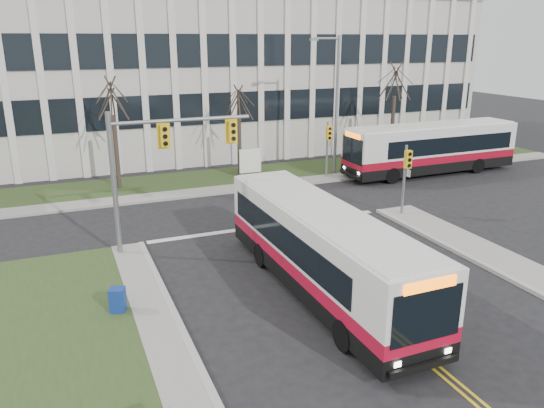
{
  "coord_description": "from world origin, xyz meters",
  "views": [
    {
      "loc": [
        -9.32,
        -15.05,
        9.02
      ],
      "look_at": [
        -0.8,
        5.64,
        2.0
      ],
      "focal_mm": 35.0,
      "sensor_mm": 36.0,
      "label": 1
    }
  ],
  "objects": [
    {
      "name": "ground",
      "position": [
        0.0,
        0.0,
        0.0
      ],
      "size": [
        120.0,
        120.0,
        0.0
      ],
      "primitive_type": "plane",
      "color": "black",
      "rests_on": "ground"
    },
    {
      "name": "streetlight",
      "position": [
        8.03,
        16.2,
        5.19
      ],
      "size": [
        2.15,
        0.25,
        9.2
      ],
      "color": "slate",
      "rests_on": "ground"
    },
    {
      "name": "newspaper_box_blue",
      "position": [
        -8.01,
        1.91,
        0.47
      ],
      "size": [
        0.62,
        0.59,
        0.95
      ],
      "primitive_type": "cube",
      "rotation": [
        0.0,
        0.0,
        -0.34
      ],
      "color": "navy",
      "rests_on": "ground"
    },
    {
      "name": "bus_cross",
      "position": [
        14.48,
        14.0,
        1.67
      ],
      "size": [
        12.59,
        2.87,
        3.35
      ],
      "primitive_type": null,
      "rotation": [
        0.0,
        0.0,
        -1.56
      ],
      "color": "silver",
      "rests_on": "ground"
    },
    {
      "name": "bus_main",
      "position": [
        -0.85,
        0.81,
        1.58
      ],
      "size": [
        2.67,
        11.85,
        3.15
      ],
      "primitive_type": null,
      "rotation": [
        0.0,
        0.0,
        0.01
      ],
      "color": "silver",
      "rests_on": "ground"
    },
    {
      "name": "tree_left",
      "position": [
        -6.0,
        18.0,
        5.51
      ],
      "size": [
        1.8,
        1.8,
        7.7
      ],
      "color": "#42352B",
      "rests_on": "ground"
    },
    {
      "name": "office_building",
      "position": [
        5.0,
        30.0,
        6.0
      ],
      "size": [
        40.0,
        16.0,
        12.0
      ],
      "primitive_type": "cube",
      "color": "#BAB6AB",
      "rests_on": "ground"
    },
    {
      "name": "mast_arm_signal",
      "position": [
        -5.62,
        7.16,
        4.26
      ],
      "size": [
        6.11,
        0.38,
        6.2
      ],
      "color": "slate",
      "rests_on": "ground"
    },
    {
      "name": "directory_sign",
      "position": [
        2.5,
        17.5,
        1.17
      ],
      "size": [
        1.5,
        0.12,
        2.0
      ],
      "color": "slate",
      "rests_on": "ground"
    },
    {
      "name": "signal_pole_far",
      "position": [
        7.2,
        15.4,
        2.5
      ],
      "size": [
        0.34,
        0.39,
        3.8
      ],
      "color": "slate",
      "rests_on": "ground"
    },
    {
      "name": "signal_pole_near",
      "position": [
        7.2,
        6.9,
        2.5
      ],
      "size": [
        0.34,
        0.39,
        3.8
      ],
      "color": "slate",
      "rests_on": "ground"
    },
    {
      "name": "tree_right",
      "position": [
        14.0,
        18.0,
        5.91
      ],
      "size": [
        1.8,
        1.8,
        8.25
      ],
      "color": "#42352B",
      "rests_on": "ground"
    },
    {
      "name": "tree_mid",
      "position": [
        2.0,
        18.2,
        4.88
      ],
      "size": [
        1.8,
        1.8,
        6.82
      ],
      "color": "#42352B",
      "rests_on": "ground"
    },
    {
      "name": "sidewalk_cross",
      "position": [
        5.0,
        15.2,
        0.07
      ],
      "size": [
        44.0,
        1.6,
        0.14
      ],
      "primitive_type": "cube",
      "color": "#9E9B93",
      "rests_on": "ground"
    },
    {
      "name": "building_lawn",
      "position": [
        5.0,
        18.0,
        0.06
      ],
      "size": [
        44.0,
        5.0,
        0.12
      ],
      "primitive_type": "cube",
      "color": "#2C431C",
      "rests_on": "ground"
    }
  ]
}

